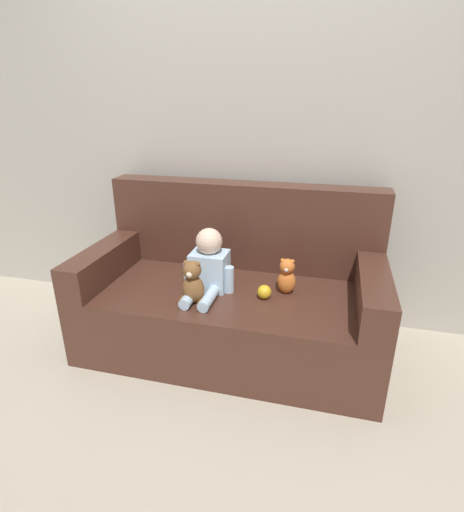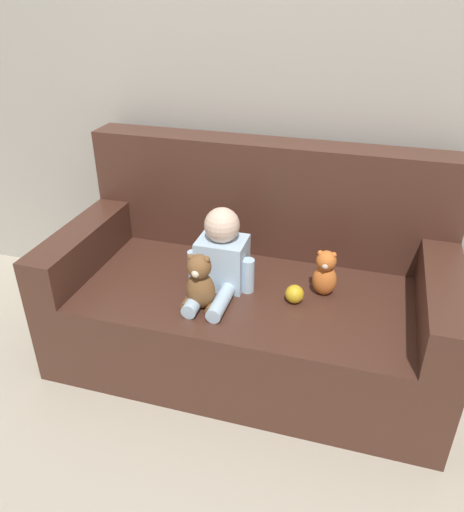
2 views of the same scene
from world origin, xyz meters
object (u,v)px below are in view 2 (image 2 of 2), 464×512
Objects in this scene: couch at (253,291)px; teddy_bear_brown at (200,284)px; plush_toy_side at (325,273)px; person_baby at (221,258)px; toy_ball at (295,294)px.

teddy_bear_brown is (-0.15, -0.31, 0.20)m from couch.
teddy_bear_brown reaches higher than plush_toy_side.
couch is 0.29m from person_baby.
teddy_bear_brown is at bearing -115.65° from couch.
toy_ball is (0.33, -0.03, -0.10)m from person_baby.
person_baby is 1.78× the size of plush_toy_side.
couch is 0.38m from plush_toy_side.
toy_ball is (0.36, 0.15, -0.08)m from teddy_bear_brown.
person_baby reaches higher than teddy_bear_brown.
couch is 21.92× the size of toy_ball.
teddy_bear_brown is (-0.03, -0.18, -0.03)m from person_baby.
couch reaches higher than person_baby.
plush_toy_side is (0.47, 0.24, -0.01)m from teddy_bear_brown.
person_baby is 0.35m from toy_ball.
person_baby reaches higher than toy_ball.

